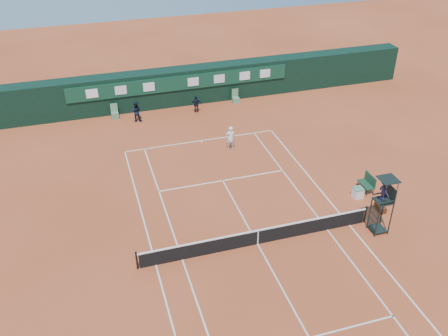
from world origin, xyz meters
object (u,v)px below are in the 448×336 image
at_px(tennis_net, 258,237).
at_px(umpire_chair, 384,194).
at_px(player_bench, 368,182).
at_px(cooler, 358,193).
at_px(player, 230,138).

distance_m(tennis_net, umpire_chair, 7.02).
bearing_deg(tennis_net, umpire_chair, -7.60).
bearing_deg(player_bench, cooler, -152.52).
bearing_deg(cooler, player_bench, 27.48).
distance_m(umpire_chair, cooler, 3.88).
bearing_deg(player, cooler, 128.88).
height_order(umpire_chair, cooler, umpire_chair).
bearing_deg(player_bench, tennis_net, -161.30).
xyz_separation_m(tennis_net, player, (1.70, 10.11, 0.38)).
distance_m(cooler, player, 9.63).
height_order(tennis_net, cooler, tennis_net).
xyz_separation_m(tennis_net, player_bench, (8.22, 2.78, 0.09)).
height_order(cooler, player, player).
relative_size(cooler, player, 0.36).
bearing_deg(player_bench, umpire_chair, -112.64).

